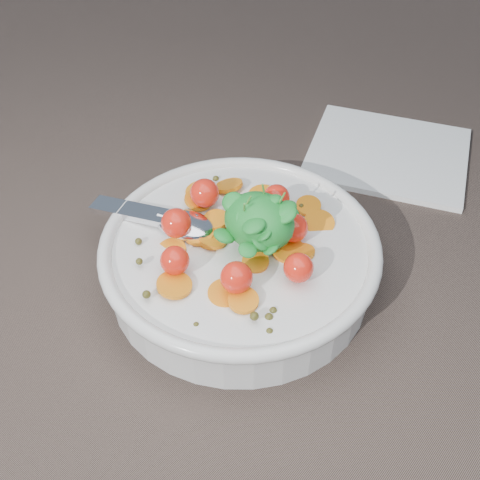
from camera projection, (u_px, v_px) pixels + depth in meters
The scene contains 3 objects.
ground at pixel (246, 285), 0.55m from camera, with size 6.00×6.00×0.00m, color brown.
bowl at pixel (240, 257), 0.54m from camera, with size 0.27×0.25×0.11m.
napkin at pixel (388, 154), 0.70m from camera, with size 0.18×0.15×0.01m, color white.
Camera 1 is at (0.23, -0.29, 0.42)m, focal length 45.00 mm.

